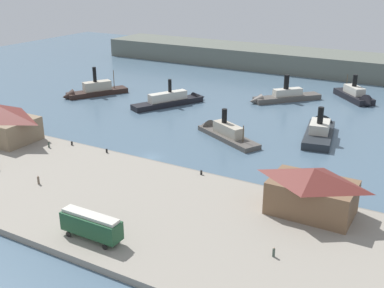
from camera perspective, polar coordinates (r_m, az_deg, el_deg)
The scene contains 18 objects.
ground_plane at distance 109.20m, azimuth -4.91°, elevation -1.58°, with size 320.00×320.00×0.00m, color slate.
quay_promenade at distance 93.35m, azimuth -12.58°, elevation -5.67°, with size 110.00×36.00×1.20m, color gray.
seawall_edge at distance 106.30m, azimuth -6.01°, elevation -1.97°, with size 110.00×0.80×1.00m, color slate.
ferry_shed_central_terminal at distance 83.47m, azimuth 14.26°, elevation -5.44°, with size 14.41×9.55×8.30m.
street_tram at distance 75.87m, azimuth -12.03°, elevation -9.45°, with size 10.44×2.97×4.39m.
pedestrian_walking_west at distance 72.15m, azimuth 9.80°, elevation -12.71°, with size 0.39×0.39×1.58m.
pedestrian_by_tram at distance 97.41m, azimuth -17.99°, elevation -4.16°, with size 0.44×0.44×1.77m.
pedestrian_at_waters_edge at distance 115.92m, azimuth -16.84°, elevation -0.06°, with size 0.40×0.40×1.60m.
mooring_post_center_west at distance 96.87m, azimuth 1.12°, elevation -3.45°, with size 0.44×0.44×0.90m, color black.
mooring_post_west at distance 109.75m, azimuth -10.22°, elevation -0.80°, with size 0.44×0.44×0.90m, color black.
mooring_post_center_east at distance 116.09m, azimuth -14.25°, elevation 0.08°, with size 0.44×0.44×0.90m, color black.
ferry_approaching_west at distance 121.93m, azimuth 3.59°, elevation 1.51°, with size 21.71×14.47×9.16m.
ferry_departing_north at distance 156.11m, azimuth 10.57°, elevation 5.57°, with size 19.87×21.11×9.81m.
ferry_outer_harbor at distance 163.75m, azimuth -12.05°, elevation 6.23°, with size 15.18×21.59×11.00m.
ferry_moored_west at distance 126.53m, azimuth 15.13°, elevation 1.64°, with size 9.90×22.07×10.58m.
ferry_approaching_east at distance 149.93m, azimuth -2.12°, elevation 5.31°, with size 15.72×24.99×9.52m.
ferry_moored_east at distance 162.83m, azimuth 19.20°, elevation 5.43°, with size 16.27×17.46×9.65m.
far_headland at distance 204.78m, azimuth 12.90°, elevation 9.72°, with size 180.00×24.00×8.00m, color #60665B.
Camera 1 is at (57.90, -82.85, 41.33)m, focal length 44.36 mm.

